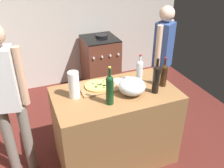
{
  "coord_description": "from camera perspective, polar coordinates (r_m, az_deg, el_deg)",
  "views": [
    {
      "loc": [
        -0.91,
        -1.49,
        2.3
      ],
      "look_at": [
        -0.03,
        0.71,
        0.98
      ],
      "focal_mm": 39.44,
      "sensor_mm": 36.0,
      "label": 1
    }
  ],
  "objects": [
    {
      "name": "ground_plane",
      "position": [
        3.78,
        -3.27,
        -8.43
      ],
      "size": [
        4.2,
        3.33,
        0.02
      ],
      "primitive_type": "cube",
      "color": "#511E19"
    },
    {
      "name": "kitchen_wall_rear",
      "position": [
        4.48,
        -9.87,
        15.96
      ],
      "size": [
        4.2,
        0.1,
        2.6
      ],
      "primitive_type": "cube",
      "color": "#BCB7AD",
      "rests_on": "ground_plane"
    },
    {
      "name": "counter",
      "position": [
        2.92,
        0.74,
        -9.73
      ],
      "size": [
        1.34,
        0.78,
        0.93
      ],
      "primitive_type": "cube",
      "color": "olive",
      "rests_on": "ground_plane"
    },
    {
      "name": "cutting_board",
      "position": [
        2.73,
        -3.35,
        -0.74
      ],
      "size": [
        0.4,
        0.32,
        0.02
      ],
      "primitive_type": "cube",
      "color": "#9E7247",
      "rests_on": "counter"
    },
    {
      "name": "pizza",
      "position": [
        2.72,
        -3.34,
        -0.36
      ],
      "size": [
        0.29,
        0.29,
        0.03
      ],
      "color": "tan",
      "rests_on": "cutting_board"
    },
    {
      "name": "mixing_bowl",
      "position": [
        2.59,
        4.64,
        -0.54
      ],
      "size": [
        0.29,
        0.29,
        0.18
      ],
      "color": "#B2B2B7",
      "rests_on": "counter"
    },
    {
      "name": "paper_towel_roll",
      "position": [
        2.53,
        -8.82,
        -0.22
      ],
      "size": [
        0.11,
        0.11,
        0.29
      ],
      "color": "white",
      "rests_on": "counter"
    },
    {
      "name": "wine_bottle_green",
      "position": [
        2.61,
        10.2,
        1.39
      ],
      "size": [
        0.07,
        0.07,
        0.39
      ],
      "color": "black",
      "rests_on": "counter"
    },
    {
      "name": "wine_bottle_clear",
      "position": [
        2.77,
        11.92,
        2.23
      ],
      "size": [
        0.07,
        0.07,
        0.34
      ],
      "color": "#331E0F",
      "rests_on": "counter"
    },
    {
      "name": "wine_bottle_dark",
      "position": [
        2.8,
        6.39,
        3.17
      ],
      "size": [
        0.08,
        0.08,
        0.34
      ],
      "color": "silver",
      "rests_on": "counter"
    },
    {
      "name": "wine_bottle_amber",
      "position": [
        2.38,
        -0.53,
        -1.07
      ],
      "size": [
        0.08,
        0.08,
        0.4
      ],
      "color": "#143819",
      "rests_on": "counter"
    },
    {
      "name": "recipe_sheet",
      "position": [
        2.89,
        2.55,
        0.84
      ],
      "size": [
        0.22,
        0.16,
        0.0
      ],
      "primitive_type": "cube",
      "rotation": [
        0.0,
        0.0,
        -0.05
      ],
      "color": "white",
      "rests_on": "counter"
    },
    {
      "name": "stove",
      "position": [
        4.48,
        -2.71,
        5.06
      ],
      "size": [
        0.58,
        0.63,
        0.96
      ],
      "color": "brown",
      "rests_on": "ground_plane"
    },
    {
      "name": "person_in_stripes",
      "position": [
        2.65,
        -23.07,
        -2.36
      ],
      "size": [
        0.4,
        0.24,
        1.74
      ],
      "color": "slate",
      "rests_on": "ground_plane"
    },
    {
      "name": "person_in_red",
      "position": [
        3.51,
        11.61,
        6.18
      ],
      "size": [
        0.35,
        0.29,
        1.65
      ],
      "color": "#383D4C",
      "rests_on": "ground_plane"
    }
  ]
}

